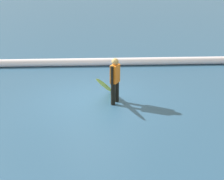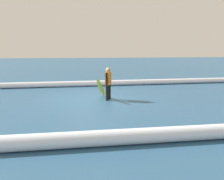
# 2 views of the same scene
# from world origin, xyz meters

# --- Properties ---
(ground_plane) EXTENTS (131.92, 131.92, 0.00)m
(ground_plane) POSITION_xyz_m (0.00, 0.00, 0.00)
(ground_plane) COLOR #2A5274
(surfer) EXTENTS (0.34, 0.51, 1.50)m
(surfer) POSITION_xyz_m (-0.72, 0.39, 0.84)
(surfer) COLOR black
(surfer) RESTS_ON ground_plane
(surfboard) EXTENTS (0.73, 1.70, 1.10)m
(surfboard) POSITION_xyz_m (-0.40, 0.21, 0.53)
(surfboard) COLOR yellow
(surfboard) RESTS_ON ground_plane
(wave_crest_foreground) EXTENTS (23.79, 0.38, 0.36)m
(wave_crest_foreground) POSITION_xyz_m (0.10, -3.91, 0.18)
(wave_crest_foreground) COLOR white
(wave_crest_foreground) RESTS_ON ground_plane
(wave_crest_midground) EXTENTS (19.74, 1.00, 0.39)m
(wave_crest_midground) POSITION_xyz_m (2.20, 5.42, 0.19)
(wave_crest_midground) COLOR white
(wave_crest_midground) RESTS_ON ground_plane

